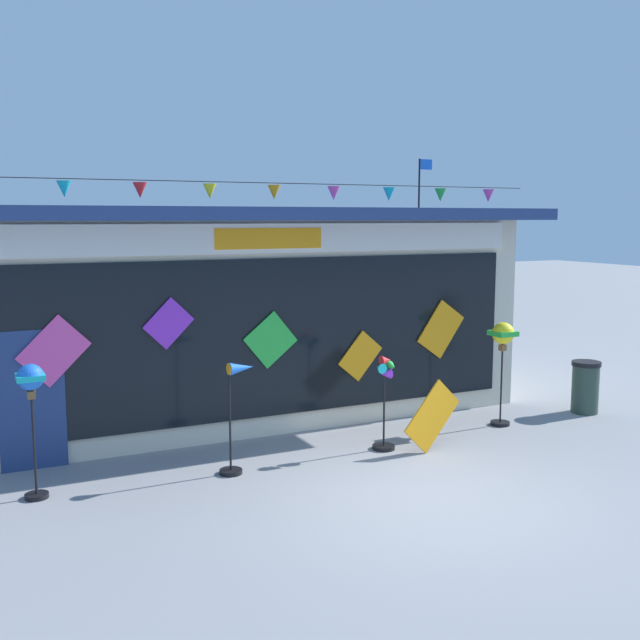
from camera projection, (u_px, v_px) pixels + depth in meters
ground_plane at (425, 497)px, 9.53m from camera, size 80.00×80.00×0.00m
kite_shop_building at (213, 304)px, 14.52m from camera, size 10.42×6.70×4.95m
wind_spinner_far_left at (31, 391)px, 9.32m from camera, size 0.34×0.34×1.74m
wind_spinner_left at (237, 405)px, 10.32m from camera, size 0.52×0.32×1.58m
wind_spinner_center_left at (385, 394)px, 11.38m from camera, size 0.37×0.35×1.48m
wind_spinner_center_right at (503, 342)px, 12.66m from camera, size 0.38×0.38×1.79m
trash_bin at (585, 387)px, 13.61m from camera, size 0.52×0.52×0.96m
display_kite_on_ground at (432, 416)px, 11.36m from camera, size 1.09×0.18×1.09m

